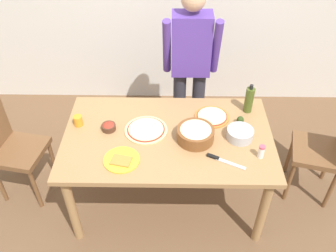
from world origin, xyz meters
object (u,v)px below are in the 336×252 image
Objects in this scene: salt_shaker at (261,152)px; chair_wooden_left at (9,144)px; dining_table at (168,144)px; pizza_raw_on_board at (146,130)px; popcorn_bowl at (195,133)px; mixing_bowl_steel at (240,134)px; olive_oil_bottle at (249,100)px; cup_orange at (78,121)px; chef_knife at (221,160)px; avocado at (240,120)px; chair_wooden_right at (328,147)px; pizza_cooked_on_tray at (212,117)px; small_sauce_bowl at (109,127)px; person_cook at (190,63)px; plate_with_slice at (121,160)px.

chair_wooden_left is at bearing 170.65° from salt_shaker.
dining_table is 0.20m from pizza_raw_on_board.
salt_shaker is (0.46, -0.18, -0.01)m from popcorn_bowl.
dining_table is 0.56m from mixing_bowl_steel.
popcorn_bowl is 1.40× the size of mixing_bowl_steel.
olive_oil_bottle is at bearing 25.47° from dining_table.
cup_orange is (-1.36, -0.20, -0.07)m from olive_oil_bottle.
chef_knife is 0.45m from avocado.
chair_wooden_right is 0.77m from olive_oil_bottle.
chef_knife is (-0.16, -0.24, -0.03)m from mixing_bowl_steel.
chair_wooden_left reaches higher than pizza_cooked_on_tray.
chair_wooden_right is 1.80m from small_sauce_bowl.
person_cook is 5.80× the size of pizza_cooked_on_tray.
pizza_raw_on_board is at bearing -2.13° from small_sauce_bowl.
olive_oil_bottle reaches higher than plate_with_slice.
plate_with_slice is 2.45× the size of salt_shaker.
chair_wooden_left reaches higher than popcorn_bowl.
avocado is at bearing 1.54° from cup_orange.
olive_oil_bottle is (0.30, 0.09, 0.10)m from pizza_cooked_on_tray.
pizza_raw_on_board is 0.72m from mixing_bowl_steel.
dining_table is 1.68× the size of chair_wooden_right.
chair_wooden_left reaches higher than mixing_bowl_steel.
cup_orange reaches higher than mixing_bowl_steel.
chef_knife is (0.18, -0.22, -0.05)m from popcorn_bowl.
mixing_bowl_steel is 0.78× the size of olive_oil_bottle.
mixing_bowl_steel is at bearing 16.17° from plate_with_slice.
pizza_raw_on_board is 1.18× the size of popcorn_bowl.
salt_shaker is (1.98, -0.33, 0.27)m from chair_wooden_left.
chef_knife is at bearing -18.85° from cup_orange.
plate_with_slice is 2.36× the size of small_sauce_bowl.
avocado is at bearing 4.70° from small_sauce_bowl.
person_cook reaches higher than popcorn_bowl.
person_cook reaches higher than chef_knife.
mixing_bowl_steel reaches higher than dining_table.
pizza_cooked_on_tray is at bearing 31.89° from dining_table.
pizza_cooked_on_tray is at bearing 35.99° from plate_with_slice.
chair_wooden_left is 1.17m from pizza_raw_on_board.
mixing_bowl_steel is at bearing -2.21° from dining_table.
dining_table is 0.43m from plate_with_slice.
popcorn_bowl reaches higher than cup_orange.
chef_knife is at bearing -86.53° from pizza_cooked_on_tray.
dining_table is at bearing 145.77° from chef_knife.
chair_wooden_right is 4.75× the size of mixing_bowl_steel.
cup_orange reaches higher than pizza_cooked_on_tray.
pizza_raw_on_board is at bearing -172.64° from avocado.
olive_oil_bottle is at bearing 71.74° from mixing_bowl_steel.
cup_orange is at bearing 134.78° from plate_with_slice.
olive_oil_bottle is at bearing 163.50° from chair_wooden_right.
plate_with_slice is 0.93× the size of popcorn_bowl.
small_sauce_bowl is at bearing 112.15° from plate_with_slice.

